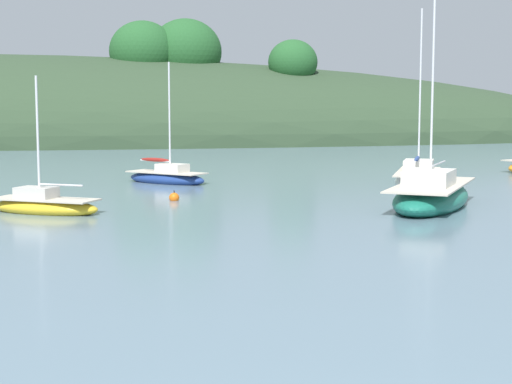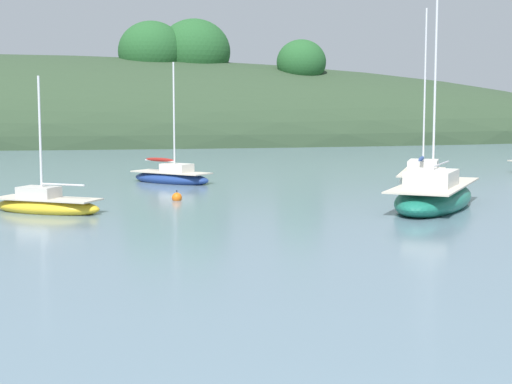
{
  "view_description": "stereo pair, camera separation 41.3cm",
  "coord_description": "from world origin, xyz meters",
  "px_view_note": "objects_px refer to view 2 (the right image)",
  "views": [
    {
      "loc": [
        -3.43,
        -6.55,
        4.23
      ],
      "look_at": [
        0.0,
        20.0,
        1.2
      ],
      "focal_mm": 56.01,
      "sensor_mm": 36.0,
      "label": 1
    },
    {
      "loc": [
        -3.02,
        -6.6,
        4.23
      ],
      "look_at": [
        0.0,
        20.0,
        1.2
      ],
      "focal_mm": 56.01,
      "sensor_mm": 36.0,
      "label": 2
    }
  ],
  "objects_px": {
    "sailboat_navy_dinghy": "(434,196)",
    "sailboat_red_portside": "(172,177)",
    "sailboat_orange_cutter": "(46,205)",
    "sailboat_grey_yawl": "(422,179)",
    "mooring_buoy_inner": "(177,198)"
  },
  "relations": [
    {
      "from": "sailboat_navy_dinghy",
      "to": "sailboat_red_portside",
      "type": "xyz_separation_m",
      "value": [
        -10.39,
        11.11,
        -0.14
      ]
    },
    {
      "from": "sailboat_orange_cutter",
      "to": "sailboat_navy_dinghy",
      "type": "relative_size",
      "value": 0.51
    },
    {
      "from": "sailboat_orange_cutter",
      "to": "sailboat_grey_yawl",
      "type": "relative_size",
      "value": 0.59
    },
    {
      "from": "sailboat_navy_dinghy",
      "to": "sailboat_red_portside",
      "type": "bearing_deg",
      "value": 133.09
    },
    {
      "from": "sailboat_navy_dinghy",
      "to": "sailboat_orange_cutter",
      "type": "bearing_deg",
      "value": 178.65
    },
    {
      "from": "sailboat_navy_dinghy",
      "to": "sailboat_grey_yawl",
      "type": "bearing_deg",
      "value": 75.1
    },
    {
      "from": "sailboat_grey_yawl",
      "to": "sailboat_navy_dinghy",
      "type": "xyz_separation_m",
      "value": [
        -2.05,
        -7.69,
        0.06
      ]
    },
    {
      "from": "sailboat_orange_cutter",
      "to": "sailboat_red_portside",
      "type": "bearing_deg",
      "value": 65.57
    },
    {
      "from": "sailboat_orange_cutter",
      "to": "mooring_buoy_inner",
      "type": "relative_size",
      "value": 9.96
    },
    {
      "from": "mooring_buoy_inner",
      "to": "sailboat_navy_dinghy",
      "type": "bearing_deg",
      "value": -19.1
    },
    {
      "from": "sailboat_grey_yawl",
      "to": "mooring_buoy_inner",
      "type": "distance_m",
      "value": 12.96
    },
    {
      "from": "sailboat_red_portside",
      "to": "mooring_buoy_inner",
      "type": "bearing_deg",
      "value": -88.76
    },
    {
      "from": "sailboat_grey_yawl",
      "to": "sailboat_navy_dinghy",
      "type": "distance_m",
      "value": 7.96
    },
    {
      "from": "sailboat_orange_cutter",
      "to": "sailboat_grey_yawl",
      "type": "xyz_separation_m",
      "value": [
        17.33,
        7.33,
        0.1
      ]
    },
    {
      "from": "sailboat_orange_cutter",
      "to": "sailboat_navy_dinghy",
      "type": "height_order",
      "value": "sailboat_navy_dinghy"
    }
  ]
}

